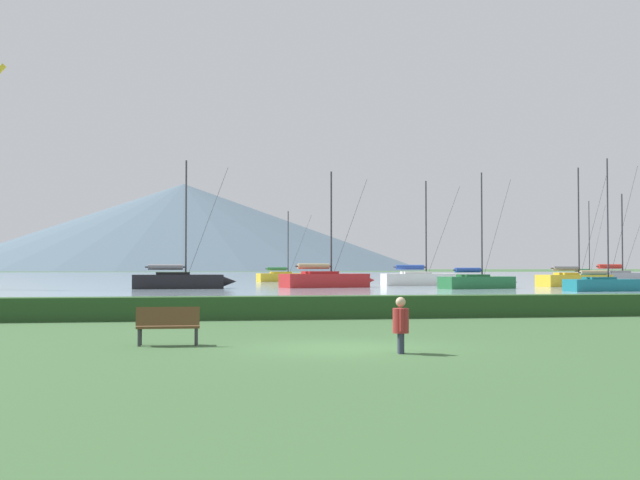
# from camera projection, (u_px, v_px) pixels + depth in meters

# --- Properties ---
(ground_plane) EXTENTS (1000.00, 1000.00, 0.00)m
(ground_plane) POSITION_uv_depth(u_px,v_px,m) (345.00, 348.00, 19.33)
(ground_plane) COLOR #385B33
(harbor_water) EXTENTS (320.00, 246.00, 0.00)m
(harbor_water) POSITION_uv_depth(u_px,v_px,m) (207.00, 277.00, 154.49)
(harbor_water) COLOR #8499A8
(harbor_water) RESTS_ON ground_plane
(hedge_line) EXTENTS (80.00, 1.20, 0.83)m
(hedge_line) POSITION_uv_depth(u_px,v_px,m) (288.00, 307.00, 30.20)
(hedge_line) COLOR #284C23
(hedge_line) RESTS_ON ground_plane
(sailboat_slip_0) EXTENTS (8.51, 3.86, 11.49)m
(sailboat_slip_0) POSITION_uv_depth(u_px,v_px,m) (575.00, 279.00, 78.56)
(sailboat_slip_0) COLOR gold
(sailboat_slip_0) RESTS_ON harbor_water
(sailboat_slip_2) EXTENTS (6.95, 3.50, 10.38)m
(sailboat_slip_2) POSITION_uv_depth(u_px,v_px,m) (587.00, 277.00, 104.96)
(sailboat_slip_2) COLOR red
(sailboat_slip_2) RESTS_ON harbor_water
(sailboat_slip_3) EXTENTS (7.83, 3.92, 10.15)m
(sailboat_slip_3) POSITION_uv_depth(u_px,v_px,m) (478.00, 281.00, 71.06)
(sailboat_slip_3) COLOR #236B38
(sailboat_slip_3) RESTS_ON harbor_water
(sailboat_slip_4) EXTENTS (6.98, 2.70, 10.41)m
(sailboat_slip_4) POSITION_uv_depth(u_px,v_px,m) (604.00, 284.00, 63.73)
(sailboat_slip_4) COLOR #19707A
(sailboat_slip_4) RESTS_ON harbor_water
(sailboat_slip_6) EXTENTS (8.97, 2.83, 11.18)m
(sailboat_slip_6) POSITION_uv_depth(u_px,v_px,m) (179.00, 280.00, 70.90)
(sailboat_slip_6) COLOR black
(sailboat_slip_6) RESTS_ON harbor_water
(sailboat_slip_7) EXTENTS (9.38, 4.26, 9.98)m
(sailboat_slip_7) POSITION_uv_depth(u_px,v_px,m) (619.00, 277.00, 90.14)
(sailboat_slip_7) COLOR #9E9EA3
(sailboat_slip_7) RESTS_ON harbor_water
(sailboat_slip_8) EXTENTS (7.92, 3.44, 9.01)m
(sailboat_slip_8) POSITION_uv_depth(u_px,v_px,m) (285.00, 277.00, 104.25)
(sailboat_slip_8) COLOR gold
(sailboat_slip_8) RESTS_ON harbor_water
(sailboat_slip_9) EXTENTS (8.82, 2.66, 10.62)m
(sailboat_slip_9) POSITION_uv_depth(u_px,v_px,m) (421.00, 278.00, 82.80)
(sailboat_slip_9) COLOR white
(sailboat_slip_9) RESTS_ON harbor_water
(sailboat_slip_10) EXTENTS (9.42, 4.79, 10.70)m
(sailboat_slip_10) POSITION_uv_depth(u_px,v_px,m) (326.00, 279.00, 74.98)
(sailboat_slip_10) COLOR red
(sailboat_slip_10) RESTS_ON harbor_water
(park_bench_under_tree) EXTENTS (1.53, 0.52, 0.95)m
(park_bench_under_tree) POSITION_uv_depth(u_px,v_px,m) (168.00, 324.00, 19.90)
(park_bench_under_tree) COLOR brown
(park_bench_under_tree) RESTS_ON ground_plane
(person_seated_viewer) EXTENTS (0.36, 0.56, 1.25)m
(person_seated_viewer) POSITION_uv_depth(u_px,v_px,m) (401.00, 322.00, 18.14)
(person_seated_viewer) COLOR #2D3347
(person_seated_viewer) RESTS_ON ground_plane
(distant_hill_west_ridge) EXTENTS (251.59, 251.59, 45.22)m
(distant_hill_west_ridge) POSITION_uv_depth(u_px,v_px,m) (183.00, 227.00, 427.55)
(distant_hill_west_ridge) COLOR #4C6070
(distant_hill_west_ridge) RESTS_ON ground_plane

